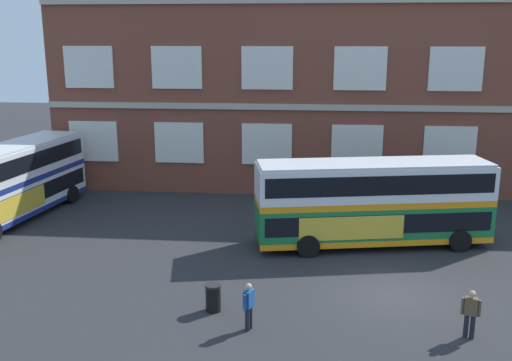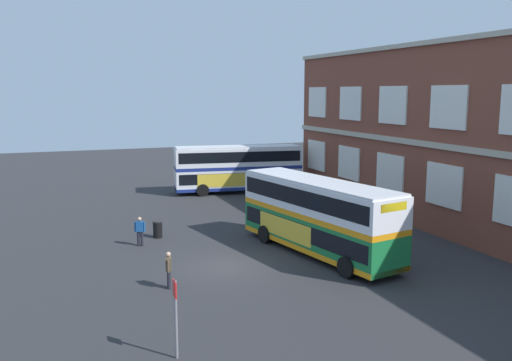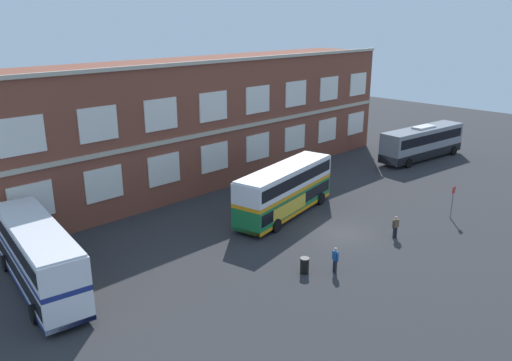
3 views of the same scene
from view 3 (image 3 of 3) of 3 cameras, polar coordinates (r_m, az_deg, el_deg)
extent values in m
plane|color=#2B2B2D|center=(39.81, 7.17, -5.03)|extent=(120.00, 120.00, 0.00)
cube|color=brown|center=(50.53, -5.31, 6.84)|extent=(44.08, 8.00, 11.58)
cube|color=#B2A893|center=(47.55, -2.16, 5.92)|extent=(44.08, 0.16, 0.36)
cube|color=#B2A893|center=(46.68, -2.27, 13.36)|extent=(44.08, 0.28, 0.30)
cube|color=silver|center=(38.41, -23.87, -2.17)|extent=(3.09, 0.12, 2.55)
cube|color=silver|center=(40.48, -16.66, -0.38)|extent=(3.09, 0.12, 2.55)
cube|color=silver|center=(43.16, -10.25, 1.22)|extent=(3.09, 0.12, 2.55)
cube|color=silver|center=(46.34, -4.66, 2.61)|extent=(3.09, 0.12, 2.55)
cube|color=silver|center=(49.93, 0.19, 3.79)|extent=(3.09, 0.12, 2.55)
cube|color=silver|center=(53.85, 4.37, 4.78)|extent=(3.09, 0.12, 2.55)
cube|color=silver|center=(58.03, 7.98, 5.61)|extent=(3.09, 0.12, 2.55)
cube|color=silver|center=(62.41, 11.09, 6.31)|extent=(3.09, 0.12, 2.55)
cube|color=silver|center=(37.20, -24.76, 4.56)|extent=(3.09, 0.12, 2.55)
cube|color=silver|center=(39.34, -17.26, 6.05)|extent=(3.09, 0.12, 2.55)
cube|color=silver|center=(42.09, -10.60, 7.28)|extent=(3.09, 0.12, 2.55)
cube|color=silver|center=(45.35, -4.80, 8.26)|extent=(3.09, 0.12, 2.55)
cube|color=silver|center=(49.01, 0.20, 9.05)|extent=(3.09, 0.12, 2.55)
cube|color=silver|center=(53.00, 4.49, 9.66)|extent=(3.09, 0.12, 2.55)
cube|color=silver|center=(57.23, 8.18, 10.14)|extent=(3.09, 0.12, 2.55)
cube|color=silver|center=(61.67, 11.35, 10.53)|extent=(3.09, 0.12, 2.55)
cube|color=silver|center=(32.77, -22.95, -9.29)|extent=(4.12, 11.25, 1.75)
cube|color=black|center=(32.68, -22.99, -8.96)|extent=(4.10, 10.82, 0.90)
cube|color=navy|center=(32.34, -23.17, -7.67)|extent=(4.12, 11.25, 0.30)
cube|color=silver|center=(31.97, -23.37, -6.16)|extent=(4.12, 11.25, 1.55)
cube|color=black|center=(31.94, -23.39, -6.04)|extent=(4.10, 10.82, 0.90)
cube|color=navy|center=(33.09, -22.79, -10.43)|extent=(4.14, 11.26, 0.28)
cube|color=silver|center=(31.66, -23.55, -4.78)|extent=(3.99, 11.02, 0.12)
cube|color=gold|center=(31.82, -20.11, -9.59)|extent=(0.73, 4.79, 1.10)
cube|color=yellow|center=(36.87, -25.48, -2.60)|extent=(1.65, 0.30, 0.40)
cylinder|color=black|center=(36.72, -22.37, -7.47)|extent=(0.47, 1.08, 1.04)
cylinder|color=black|center=(36.33, -26.27, -8.29)|extent=(0.47, 1.08, 1.04)
cylinder|color=black|center=(30.49, -18.87, -12.40)|extent=(0.47, 1.08, 1.04)
cylinder|color=black|center=(30.02, -23.60, -13.50)|extent=(0.47, 1.08, 1.04)
cube|color=#197038|center=(41.20, 3.24, -2.28)|extent=(11.28, 4.61, 1.75)
cube|color=black|center=(41.12, 3.24, -2.01)|extent=(10.86, 4.57, 0.90)
cube|color=orange|center=(40.85, 3.26, -0.93)|extent=(11.28, 4.61, 0.30)
cube|color=silver|center=(40.57, 3.29, 0.31)|extent=(11.28, 4.61, 1.55)
cube|color=black|center=(40.54, 3.29, 0.41)|extent=(10.86, 4.57, 0.90)
cube|color=orange|center=(41.45, 3.22, -3.23)|extent=(11.29, 4.63, 0.28)
cube|color=silver|center=(40.32, 3.31, 1.44)|extent=(11.05, 4.47, 0.12)
cube|color=gold|center=(39.49, 3.85, -3.07)|extent=(4.76, 0.96, 1.10)
cube|color=yellow|center=(45.04, 6.91, 2.56)|extent=(0.38, 1.64, 0.40)
cylinder|color=black|center=(44.03, 7.25, -2.02)|extent=(1.08, 0.51, 1.04)
cylinder|color=black|center=(45.17, 4.38, -1.41)|extent=(1.08, 0.51, 1.04)
cylinder|color=black|center=(38.21, 2.28, -5.05)|extent=(1.08, 0.51, 1.04)
cylinder|color=black|center=(39.52, -0.86, -4.24)|extent=(1.08, 0.51, 1.04)
cube|color=gray|center=(60.24, 18.12, 4.13)|extent=(12.21, 3.87, 3.20)
cube|color=black|center=(60.10, 18.18, 4.72)|extent=(11.50, 3.83, 1.00)
cube|color=black|center=(60.50, 18.01, 3.07)|extent=(12.21, 3.89, 0.90)
cube|color=silver|center=(59.88, 18.27, 5.71)|extent=(3.00, 1.59, 0.20)
cylinder|color=black|center=(63.71, 21.25, 3.14)|extent=(1.07, 0.43, 1.04)
cylinder|color=black|center=(64.98, 19.34, 3.62)|extent=(1.07, 0.43, 1.04)
cylinder|color=black|center=(56.62, 16.71, 1.87)|extent=(1.07, 0.43, 1.04)
cylinder|color=black|center=(58.05, 14.67, 2.43)|extent=(1.07, 0.43, 1.04)
cylinder|color=black|center=(32.95, 8.74, -9.38)|extent=(0.21, 0.21, 0.85)
cylinder|color=black|center=(32.80, 8.91, -9.52)|extent=(0.21, 0.21, 0.85)
cube|color=#194C8C|center=(32.55, 8.89, -8.32)|extent=(0.38, 0.46, 0.60)
cylinder|color=#194C8C|center=(32.77, 8.66, -8.18)|extent=(0.14, 0.14, 0.57)
cylinder|color=#194C8C|center=(32.37, 9.12, -8.55)|extent=(0.14, 0.14, 0.57)
sphere|color=tan|center=(32.36, 8.92, -7.62)|extent=(0.22, 0.22, 0.22)
cylinder|color=black|center=(38.51, 15.19, -5.67)|extent=(0.20, 0.20, 0.85)
cylinder|color=black|center=(38.64, 15.40, -5.61)|extent=(0.20, 0.20, 0.85)
cube|color=brown|center=(38.30, 15.38, -4.64)|extent=(0.45, 0.34, 0.60)
cylinder|color=brown|center=(38.14, 15.10, -4.77)|extent=(0.14, 0.14, 0.57)
cylinder|color=brown|center=(38.48, 15.66, -4.61)|extent=(0.14, 0.14, 0.57)
sphere|color=tan|center=(38.14, 15.44, -4.03)|extent=(0.22, 0.22, 0.22)
cylinder|color=slate|center=(43.29, 21.11, -2.31)|extent=(0.10, 0.10, 2.70)
cube|color=red|center=(42.95, 21.30, -0.98)|extent=(0.44, 0.04, 0.56)
cylinder|color=black|center=(32.53, 5.45, -9.52)|extent=(0.56, 0.56, 0.95)
cylinder|color=black|center=(32.30, 5.48, -8.71)|extent=(0.60, 0.60, 0.08)
camera|label=1|loc=(26.33, 46.10, 0.03)|focal=40.86mm
camera|label=2|loc=(56.20, 32.67, 8.34)|focal=38.11mm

